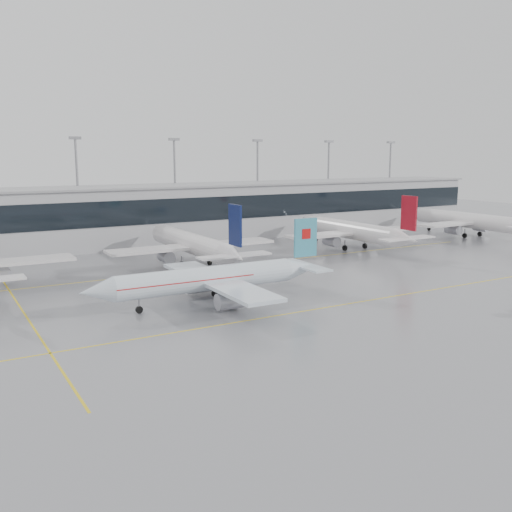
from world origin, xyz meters
TOP-DOWN VIEW (x-y plane):
  - ground at (0.00, 0.00)m, footprint 320.00×320.00m
  - taxi_line_main at (0.00, 0.00)m, footprint 120.00×0.25m
  - taxi_line_north at (0.00, 30.00)m, footprint 120.00×0.25m
  - taxi_line_cross at (-30.00, 15.00)m, footprint 0.25×60.00m
  - terminal at (0.00, 62.00)m, footprint 180.00×15.00m
  - terminal_glass at (0.00, 54.45)m, footprint 180.00×0.20m
  - terminal_roof at (0.00, 62.00)m, footprint 182.00×16.00m
  - light_masts at (0.00, 68.00)m, footprint 156.40×1.00m
  - air_canada_jet at (-7.70, 9.03)m, footprint 33.53×25.95m
  - parked_jet_c at (-0.00, 33.69)m, footprint 29.64×36.96m
  - parked_jet_d at (35.00, 33.69)m, footprint 29.64×36.96m
  - parked_jet_e at (70.00, 33.69)m, footprint 29.64×36.96m

SIDE VIEW (x-z plane):
  - ground at x=0.00m, z-range 0.00..0.00m
  - taxi_line_main at x=0.00m, z-range 0.00..0.01m
  - taxi_line_north at x=0.00m, z-range 0.00..0.01m
  - taxi_line_cross at x=-30.00m, z-range 0.00..0.01m
  - air_canada_jet at x=-7.70m, z-range -1.91..8.32m
  - parked_jet_c at x=0.00m, z-range -2.15..9.57m
  - parked_jet_d at x=35.00m, z-range -2.15..9.57m
  - parked_jet_e at x=70.00m, z-range -2.15..9.57m
  - terminal at x=0.00m, z-range 0.00..12.00m
  - terminal_glass at x=0.00m, z-range 5.00..10.00m
  - terminal_roof at x=0.00m, z-range 12.00..12.40m
  - light_masts at x=0.00m, z-range 2.04..24.64m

